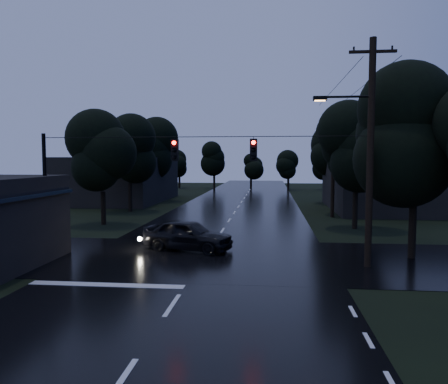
# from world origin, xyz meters

# --- Properties ---
(ground) EXTENTS (160.00, 160.00, 0.00)m
(ground) POSITION_xyz_m (0.00, 0.00, 0.00)
(ground) COLOR black
(ground) RESTS_ON ground
(main_road) EXTENTS (12.00, 120.00, 0.02)m
(main_road) POSITION_xyz_m (0.00, 30.00, 0.00)
(main_road) COLOR black
(main_road) RESTS_ON ground
(cross_street) EXTENTS (60.00, 9.00, 0.02)m
(cross_street) POSITION_xyz_m (0.00, 12.00, 0.00)
(cross_street) COLOR black
(cross_street) RESTS_ON ground
(building_far_right) EXTENTS (10.00, 14.00, 4.40)m
(building_far_right) POSITION_xyz_m (14.00, 34.00, 2.20)
(building_far_right) COLOR black
(building_far_right) RESTS_ON ground
(building_far_left) EXTENTS (10.00, 16.00, 5.00)m
(building_far_left) POSITION_xyz_m (-14.00, 40.00, 2.50)
(building_far_left) COLOR black
(building_far_left) RESTS_ON ground
(utility_pole_main) EXTENTS (3.50, 0.30, 10.00)m
(utility_pole_main) POSITION_xyz_m (7.41, 11.00, 5.26)
(utility_pole_main) COLOR black
(utility_pole_main) RESTS_ON ground
(utility_pole_far) EXTENTS (2.00, 0.30, 7.50)m
(utility_pole_far) POSITION_xyz_m (8.30, 28.00, 3.88)
(utility_pole_far) COLOR black
(utility_pole_far) RESTS_ON ground
(anchor_pole_left) EXTENTS (0.18, 0.18, 6.00)m
(anchor_pole_left) POSITION_xyz_m (-7.50, 11.00, 3.00)
(anchor_pole_left) COLOR black
(anchor_pole_left) RESTS_ON ground
(span_signals) EXTENTS (15.00, 0.37, 1.12)m
(span_signals) POSITION_xyz_m (0.56, 10.99, 5.24)
(span_signals) COLOR black
(span_signals) RESTS_ON ground
(tree_corner_near) EXTENTS (4.48, 4.48, 9.44)m
(tree_corner_near) POSITION_xyz_m (10.00, 13.00, 5.99)
(tree_corner_near) COLOR black
(tree_corner_near) RESTS_ON ground
(tree_left_a) EXTENTS (3.92, 3.92, 8.26)m
(tree_left_a) POSITION_xyz_m (-9.00, 22.00, 5.24)
(tree_left_a) COLOR black
(tree_left_a) RESTS_ON ground
(tree_left_b) EXTENTS (4.20, 4.20, 8.85)m
(tree_left_b) POSITION_xyz_m (-9.60, 30.00, 5.62)
(tree_left_b) COLOR black
(tree_left_b) RESTS_ON ground
(tree_left_c) EXTENTS (4.48, 4.48, 9.44)m
(tree_left_c) POSITION_xyz_m (-10.20, 40.00, 5.99)
(tree_left_c) COLOR black
(tree_left_c) RESTS_ON ground
(tree_right_a) EXTENTS (4.20, 4.20, 8.85)m
(tree_right_a) POSITION_xyz_m (9.00, 22.00, 5.62)
(tree_right_a) COLOR black
(tree_right_a) RESTS_ON ground
(tree_right_b) EXTENTS (4.48, 4.48, 9.44)m
(tree_right_b) POSITION_xyz_m (9.60, 30.00, 5.99)
(tree_right_b) COLOR black
(tree_right_b) RESTS_ON ground
(tree_right_c) EXTENTS (4.76, 4.76, 10.03)m
(tree_right_c) POSITION_xyz_m (10.20, 40.00, 6.37)
(tree_right_c) COLOR black
(tree_right_c) RESTS_ON ground
(car) EXTENTS (5.13, 3.14, 1.63)m
(car) POSITION_xyz_m (-1.14, 13.71, 0.82)
(car) COLOR black
(car) RESTS_ON ground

